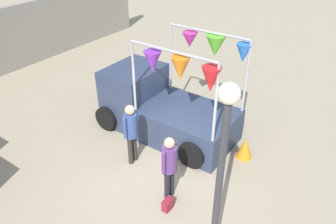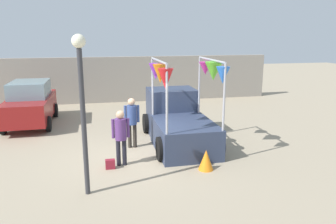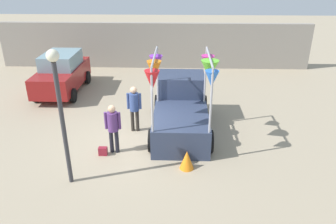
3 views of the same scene
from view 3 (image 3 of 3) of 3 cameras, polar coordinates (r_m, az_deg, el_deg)
ground_plane at (r=11.57m, az=-5.69°, el=-5.33°), size 60.00×60.00×0.00m
vendor_truck at (r=12.15m, az=2.25°, el=0.99°), size 2.44×4.10×3.08m
parked_car at (r=16.47m, az=-17.99°, el=6.49°), size 1.88×4.00×1.88m
person_customer at (r=10.64m, az=-9.58°, el=-2.16°), size 0.53×0.34×1.69m
person_vendor at (r=11.90m, az=-5.91°, el=1.30°), size 0.53×0.34×1.75m
handbag at (r=10.97m, az=-11.26°, el=-6.71°), size 0.28×0.16×0.28m
street_lamp at (r=8.85m, az=-18.40°, el=1.90°), size 0.32×0.32×3.87m
brick_boundary_wall at (r=19.51m, az=-2.48°, el=11.50°), size 18.00×0.36×2.60m
folded_kite_bundle_tangerine at (r=10.05m, az=3.30°, el=-8.32°), size 0.59×0.59×0.60m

